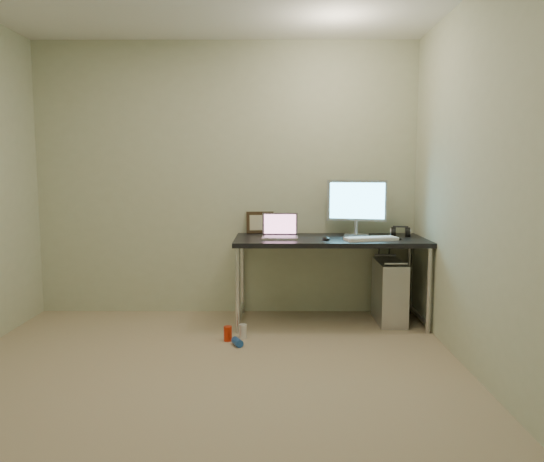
% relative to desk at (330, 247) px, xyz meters
% --- Properties ---
extents(floor, '(3.50, 3.50, 0.00)m').
position_rel_desk_xyz_m(floor, '(-0.93, -1.39, -0.67)').
color(floor, tan).
rests_on(floor, ground).
extents(wall_back, '(3.50, 0.02, 2.50)m').
position_rel_desk_xyz_m(wall_back, '(-0.93, 0.36, 0.58)').
color(wall_back, beige).
rests_on(wall_back, ground).
extents(wall_right, '(0.02, 3.50, 2.50)m').
position_rel_desk_xyz_m(wall_right, '(0.82, -1.39, 0.58)').
color(wall_right, beige).
rests_on(wall_right, ground).
extents(desk, '(1.64, 0.72, 0.75)m').
position_rel_desk_xyz_m(desk, '(0.00, 0.00, 0.00)').
color(desk, black).
rests_on(desk, ground).
extents(tower_computer, '(0.23, 0.52, 0.57)m').
position_rel_desk_xyz_m(tower_computer, '(0.53, 0.02, -0.40)').
color(tower_computer, '#B7B7BC').
rests_on(tower_computer, ground).
extents(cable_a, '(0.01, 0.16, 0.69)m').
position_rel_desk_xyz_m(cable_a, '(0.48, 0.31, -0.27)').
color(cable_a, black).
rests_on(cable_a, ground).
extents(cable_b, '(0.02, 0.11, 0.71)m').
position_rel_desk_xyz_m(cable_b, '(0.57, 0.29, -0.29)').
color(cable_b, black).
rests_on(cable_b, ground).
extents(can_red, '(0.07, 0.07, 0.12)m').
position_rel_desk_xyz_m(can_red, '(-0.85, -0.52, -0.62)').
color(can_red, red).
rests_on(can_red, ground).
extents(can_white, '(0.07, 0.07, 0.11)m').
position_rel_desk_xyz_m(can_white, '(-0.73, -0.46, -0.62)').
color(can_white, silver).
rests_on(can_white, ground).
extents(can_blue, '(0.10, 0.12, 0.06)m').
position_rel_desk_xyz_m(can_blue, '(-0.76, -0.64, -0.64)').
color(can_blue, '#1D4BA0').
rests_on(can_blue, ground).
extents(laptop, '(0.31, 0.26, 0.21)m').
position_rel_desk_xyz_m(laptop, '(-0.43, -0.01, 0.13)').
color(laptop, silver).
rests_on(laptop, desk).
extents(monitor, '(0.52, 0.20, 0.50)m').
position_rel_desk_xyz_m(monitor, '(0.25, 0.17, 0.37)').
color(monitor, silver).
rests_on(monitor, desk).
extents(keyboard, '(0.46, 0.25, 0.03)m').
position_rel_desk_xyz_m(keyboard, '(0.33, -0.16, 0.09)').
color(keyboard, white).
rests_on(keyboard, desk).
extents(mouse_right, '(0.09, 0.12, 0.04)m').
position_rel_desk_xyz_m(mouse_right, '(0.56, -0.10, 0.09)').
color(mouse_right, black).
rests_on(mouse_right, desk).
extents(mouse_left, '(0.07, 0.11, 0.04)m').
position_rel_desk_xyz_m(mouse_left, '(-0.04, -0.14, 0.09)').
color(mouse_left, black).
rests_on(mouse_left, desk).
extents(headphones, '(0.18, 0.11, 0.11)m').
position_rel_desk_xyz_m(headphones, '(0.64, 0.13, 0.11)').
color(headphones, black).
rests_on(headphones, desk).
extents(picture_frame, '(0.26, 0.09, 0.20)m').
position_rel_desk_xyz_m(picture_frame, '(-0.61, 0.33, 0.18)').
color(picture_frame, black).
rests_on(picture_frame, desk).
extents(webcam, '(0.05, 0.04, 0.12)m').
position_rel_desk_xyz_m(webcam, '(-0.34, 0.25, 0.17)').
color(webcam, silver).
rests_on(webcam, desk).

